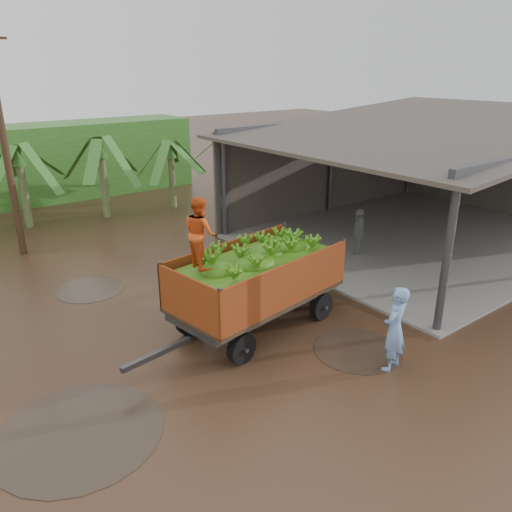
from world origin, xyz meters
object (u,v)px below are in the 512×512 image
(banana_trailer, at_px, (256,278))
(man_grey, at_px, (359,232))
(utility_pole, at_px, (4,143))
(man_blue, at_px, (395,329))

(banana_trailer, relative_size, man_grey, 3.60)
(banana_trailer, xyz_separation_m, man_grey, (5.90, 1.89, -0.48))
(banana_trailer, height_order, utility_pole, utility_pole)
(banana_trailer, distance_m, man_blue, 3.52)
(man_grey, height_order, utility_pole, utility_pole)
(man_blue, distance_m, man_grey, 6.99)
(utility_pole, bearing_deg, man_grey, -38.35)
(banana_trailer, bearing_deg, man_blue, -78.08)
(man_blue, height_order, man_grey, man_blue)
(man_blue, height_order, utility_pole, utility_pole)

